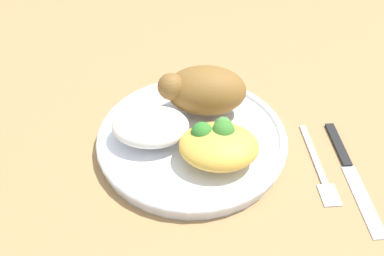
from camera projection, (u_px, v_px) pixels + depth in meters
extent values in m
plane|color=#A47C4E|center=(192.00, 145.00, 0.61)|extent=(2.00, 2.00, 0.00)
cylinder|color=white|center=(192.00, 141.00, 0.60)|extent=(0.25, 0.25, 0.02)
torus|color=white|center=(192.00, 137.00, 0.60)|extent=(0.26, 0.26, 0.01)
ellipsoid|color=brown|center=(206.00, 90.00, 0.61)|extent=(0.11, 0.07, 0.07)
sphere|color=brown|center=(171.00, 87.00, 0.59)|extent=(0.04, 0.04, 0.04)
ellipsoid|color=white|center=(150.00, 126.00, 0.58)|extent=(0.10, 0.08, 0.04)
ellipsoid|color=gold|center=(219.00, 146.00, 0.55)|extent=(0.10, 0.08, 0.04)
sphere|color=#367F2D|center=(202.00, 133.00, 0.55)|extent=(0.03, 0.03, 0.03)
sphere|color=#4A873B|center=(223.00, 126.00, 0.55)|extent=(0.02, 0.02, 0.02)
sphere|color=#2C6E29|center=(213.00, 147.00, 0.54)|extent=(0.02, 0.02, 0.02)
sphere|color=#3C7D2D|center=(223.00, 132.00, 0.55)|extent=(0.03, 0.03, 0.03)
cube|color=silver|center=(313.00, 153.00, 0.59)|extent=(0.02, 0.11, 0.01)
cube|color=silver|center=(329.00, 195.00, 0.54)|extent=(0.03, 0.04, 0.00)
cube|color=black|center=(338.00, 143.00, 0.60)|extent=(0.02, 0.08, 0.01)
cube|color=#B2B2B7|center=(363.00, 200.00, 0.54)|extent=(0.03, 0.11, 0.00)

